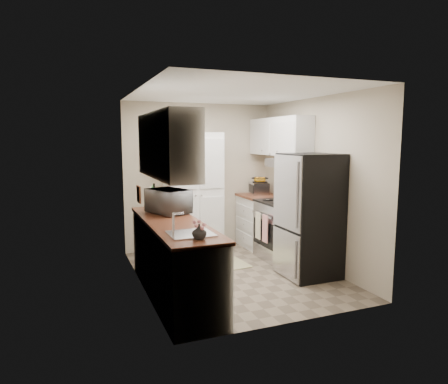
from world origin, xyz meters
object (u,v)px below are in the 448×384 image
Objects in this scene: pantry_cabinet at (193,193)px; toaster_oven at (259,188)px; wine_bottle at (154,198)px; electric_range at (282,229)px; microwave at (169,201)px; refrigerator at (310,215)px.

pantry_cabinet is 1.21m from toaster_oven.
pantry_cabinet is 1.24m from wine_bottle.
toaster_oven is (0.04, 0.91, 0.55)m from electric_range.
pantry_cabinet is 1.40m from microwave.
toaster_oven is at bearing 23.68° from wine_bottle.
electric_range is at bearing -0.41° from wine_bottle.
pantry_cabinet reaches higher than refrigerator.
microwave is 1.58× the size of toaster_oven.
wine_bottle is (-1.98, 0.81, 0.24)m from refrigerator.
refrigerator is (1.14, -1.73, -0.15)m from pantry_cabinet.
refrigerator is at bearing -56.54° from pantry_cabinet.
electric_range is (1.17, -0.93, -0.52)m from pantry_cabinet.
microwave is 2.26m from toaster_oven.
refrigerator is 1.94m from microwave.
pantry_cabinet reaches higher than microwave.
pantry_cabinet is 1.77× the size of electric_range.
microwave is at bearing -120.56° from pantry_cabinet.
refrigerator is 5.03× the size of wine_bottle.
pantry_cabinet reaches higher than wine_bottle.
wine_bottle reaches higher than electric_range.
toaster_oven is at bearing -0.49° from pantry_cabinet.
pantry_cabinet reaches higher than toaster_oven.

